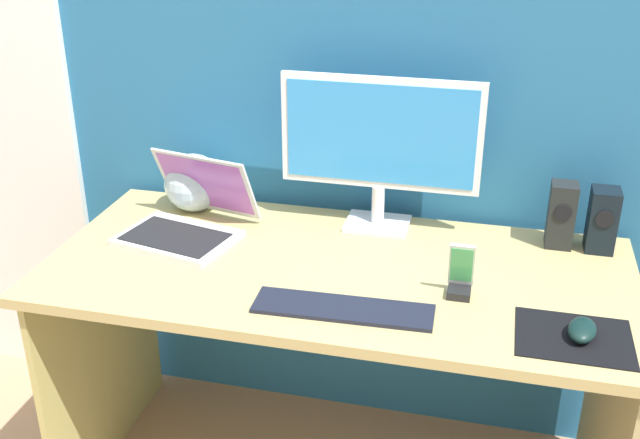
% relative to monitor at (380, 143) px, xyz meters
% --- Properties ---
extents(wall_back, '(6.00, 0.04, 2.50)m').
position_rel_monitor_xyz_m(wall_back, '(-0.06, 0.13, 0.26)').
color(wall_back, '#24618D').
rests_on(wall_back, ground_plane).
extents(desk, '(1.51, 0.70, 0.74)m').
position_rel_monitor_xyz_m(desk, '(-0.06, -0.27, -0.40)').
color(desk, tan).
rests_on(desk, ground_plane).
extents(monitor, '(0.55, 0.14, 0.43)m').
position_rel_monitor_xyz_m(monitor, '(0.00, 0.00, 0.00)').
color(monitor, silver).
rests_on(monitor, desk).
extents(speaker_right, '(0.07, 0.08, 0.17)m').
position_rel_monitor_xyz_m(speaker_right, '(0.60, -0.01, -0.16)').
color(speaker_right, black).
rests_on(speaker_right, desk).
extents(speaker_near_monitor, '(0.07, 0.07, 0.18)m').
position_rel_monitor_xyz_m(speaker_near_monitor, '(0.50, -0.01, -0.16)').
color(speaker_near_monitor, black).
rests_on(speaker_near_monitor, desk).
extents(laptop, '(0.36, 0.37, 0.21)m').
position_rel_monitor_xyz_m(laptop, '(-0.51, -0.18, -0.21)').
color(laptop, silver).
rests_on(laptop, desk).
extents(fishbowl, '(0.17, 0.17, 0.17)m').
position_rel_monitor_xyz_m(fishbowl, '(-0.56, -0.01, -0.17)').
color(fishbowl, silver).
rests_on(fishbowl, desk).
extents(keyboard_external, '(0.42, 0.13, 0.01)m').
position_rel_monitor_xyz_m(keyboard_external, '(0.00, -0.47, -0.25)').
color(keyboard_external, black).
rests_on(keyboard_external, desk).
extents(mousepad, '(0.25, 0.20, 0.00)m').
position_rel_monitor_xyz_m(mousepad, '(0.52, -0.47, -0.25)').
color(mousepad, black).
rests_on(mousepad, desk).
extents(mouse, '(0.08, 0.11, 0.04)m').
position_rel_monitor_xyz_m(mouse, '(0.53, -0.46, -0.23)').
color(mouse, black).
rests_on(mouse, mousepad).
extents(phone_in_dock, '(0.06, 0.06, 0.14)m').
position_rel_monitor_xyz_m(phone_in_dock, '(0.26, -0.34, -0.20)').
color(phone_in_dock, black).
rests_on(phone_in_dock, desk).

